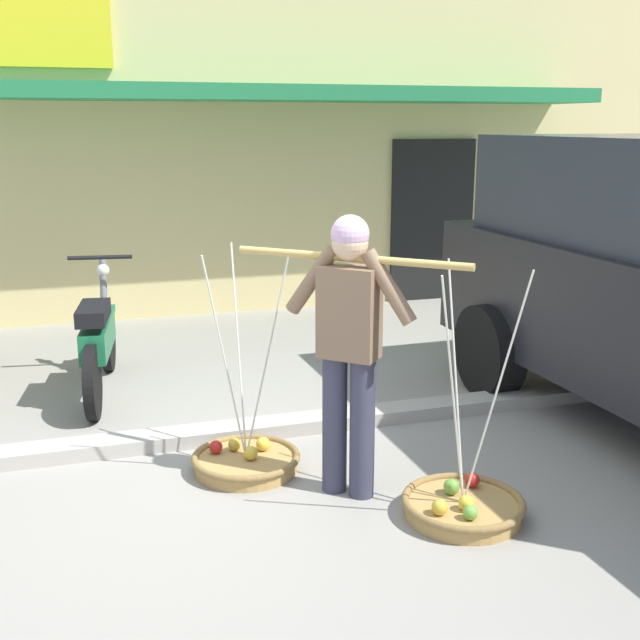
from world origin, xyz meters
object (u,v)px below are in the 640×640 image
fruit_basket_right_side (246,460)px  motorcycle_second_in_row (99,341)px  fruit_vendor (349,338)px  fruit_basket_left_side (463,505)px

fruit_basket_right_side → motorcycle_second_in_row: (-0.82, 1.83, 0.38)m
fruit_vendor → motorcycle_second_in_row: fruit_vendor is taller
fruit_vendor → fruit_basket_left_side: fruit_vendor is taller
fruit_vendor → fruit_basket_left_side: 1.15m
fruit_basket_left_side → fruit_basket_right_side: same height
fruit_basket_right_side → motorcycle_second_in_row: 2.04m
motorcycle_second_in_row → fruit_vendor: bearing=-59.8°
fruit_basket_left_side → motorcycle_second_in_row: size_ratio=0.80×
fruit_vendor → fruit_basket_left_side: size_ratio=1.17×
fruit_basket_left_side → motorcycle_second_in_row: bearing=123.7°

